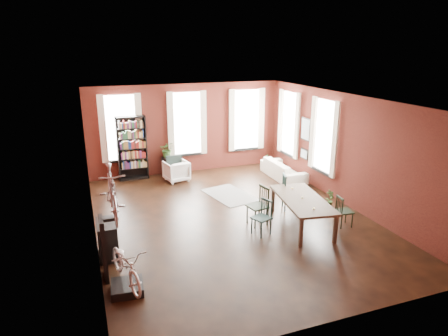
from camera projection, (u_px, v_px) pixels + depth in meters
name	position (u px, v px, depth m)	size (l,w,h in m)	color
room	(232.00, 136.00, 10.78)	(9.00, 9.04, 3.22)	black
dining_table	(301.00, 212.00, 10.23)	(1.02, 2.24, 0.76)	brown
dining_chair_a	(261.00, 218.00, 9.77)	(0.41, 0.41, 0.88)	#173430
dining_chair_b	(257.00, 206.00, 10.30)	(0.47, 0.47, 1.01)	black
dining_chair_c	(344.00, 211.00, 10.24)	(0.37, 0.37, 0.81)	black
dining_chair_d	(291.00, 192.00, 11.25)	(0.48, 0.48, 1.03)	#193834
bookshelf	(132.00, 148.00, 13.65)	(1.00, 0.32, 2.20)	black
white_armchair	(176.00, 170.00, 13.67)	(0.75, 0.70, 0.77)	white
cream_sofa	(283.00, 167.00, 13.96)	(2.08, 0.61, 0.81)	beige
striped_rug	(229.00, 195.00, 12.44)	(1.11, 1.77, 0.01)	black
bike_trainer	(127.00, 288.00, 7.57)	(0.59, 0.59, 0.17)	black
bike_wall_rack	(104.00, 249.00, 7.86)	(0.16, 0.60, 1.30)	black
console_table	(108.00, 239.00, 8.78)	(0.40, 0.80, 0.80)	black
plant_stand	(168.00, 166.00, 14.25)	(0.34, 0.34, 0.67)	black
plant_by_sofa	(264.00, 165.00, 15.10)	(0.31, 0.57, 0.25)	#2F5220
plant_small	(330.00, 203.00, 11.61)	(0.25, 0.48, 0.17)	#2D4F1F
bicycle_floor	(125.00, 247.00, 7.34)	(0.53, 0.80, 1.51)	beige
bicycle_hung	(111.00, 176.00, 7.50)	(0.47, 1.00, 1.66)	#A5A8AD
plant_on_stand	(167.00, 151.00, 14.12)	(0.50, 0.56, 0.43)	#315A24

